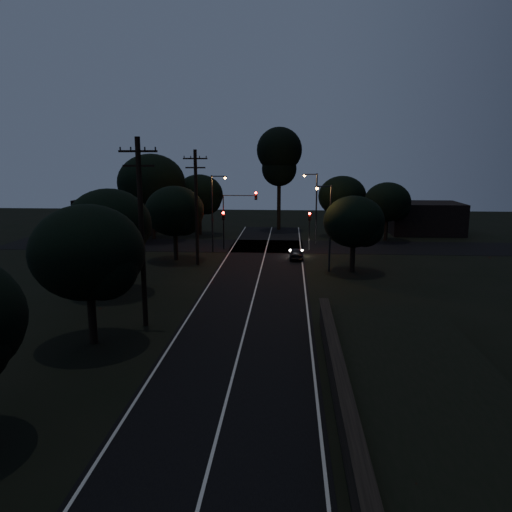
{
  "coord_description": "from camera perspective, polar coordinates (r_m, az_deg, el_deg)",
  "views": [
    {
      "loc": [
        2.52,
        -12.9,
        9.96
      ],
      "look_at": [
        0.0,
        24.0,
        2.5
      ],
      "focal_mm": 35.0,
      "sensor_mm": 36.0,
      "label": 1
    }
  ],
  "objects": [
    {
      "name": "car",
      "position": [
        48.84,
        4.63,
        0.27
      ],
      "size": [
        1.36,
        3.31,
        1.13
      ],
      "primitive_type": "imported",
      "rotation": [
        0.0,
        0.0,
        3.15
      ],
      "color": "black",
      "rests_on": "ground"
    },
    {
      "name": "tree_far_w",
      "position": [
        61.03,
        -11.64,
        8.04
      ],
      "size": [
        8.0,
        8.0,
        10.2
      ],
      "color": "black",
      "rests_on": "ground"
    },
    {
      "name": "signal_left",
      "position": [
        53.84,
        -3.73,
        3.78
      ],
      "size": [
        0.28,
        0.35,
        4.1
      ],
      "color": "black",
      "rests_on": "ground"
    },
    {
      "name": "tree_far_nw",
      "position": [
        63.98,
        -6.33,
        6.85
      ],
      "size": [
        6.04,
        6.04,
        7.65
      ],
      "color": "black",
      "rests_on": "ground"
    },
    {
      "name": "tree_far_e",
      "position": [
        61.16,
        14.97,
        5.87
      ],
      "size": [
        5.44,
        5.44,
        6.9
      ],
      "color": "black",
      "rests_on": "ground"
    },
    {
      "name": "signal_right",
      "position": [
        53.4,
        6.12,
        3.67
      ],
      "size": [
        0.28,
        0.35,
        4.1
      ],
      "color": "black",
      "rests_on": "ground"
    },
    {
      "name": "building_right",
      "position": [
        68.64,
        18.68,
        4.14
      ],
      "size": [
        9.0,
        7.0,
        4.0
      ],
      "primitive_type": "cube",
      "color": "black",
      "rests_on": "ground"
    },
    {
      "name": "signal_mast",
      "position": [
        53.47,
        -1.96,
        5.36
      ],
      "size": [
        3.7,
        0.35,
        6.25
      ],
      "color": "black",
      "rests_on": "ground"
    },
    {
      "name": "tree_left_c",
      "position": [
        37.4,
        -16.18,
        3.27
      ],
      "size": [
        6.07,
        6.07,
        7.67
      ],
      "color": "black",
      "rests_on": "ground"
    },
    {
      "name": "tree_left_b",
      "position": [
        27.32,
        -18.35,
        0.1
      ],
      "size": [
        5.92,
        5.92,
        7.52
      ],
      "color": "black",
      "rests_on": "ground"
    },
    {
      "name": "building_left",
      "position": [
        69.13,
        -15.18,
        4.56
      ],
      "size": [
        10.0,
        8.0,
        4.4
      ],
      "primitive_type": "cube",
      "color": "black",
      "rests_on": "ground"
    },
    {
      "name": "streetlight_b",
      "position": [
        57.22,
        6.72,
        5.99
      ],
      "size": [
        1.66,
        0.26,
        8.0
      ],
      "color": "black",
      "rests_on": "ground"
    },
    {
      "name": "tall_pine",
      "position": [
        67.92,
        2.68,
        11.33
      ],
      "size": [
        6.04,
        6.04,
        13.72
      ],
      "color": "black",
      "rests_on": "ground"
    },
    {
      "name": "utility_pole_mid",
      "position": [
        29.48,
        -12.96,
        2.88
      ],
      "size": [
        2.2,
        0.3,
        11.0
      ],
      "color": "black",
      "rests_on": "ground"
    },
    {
      "name": "streetlight_c",
      "position": [
        43.39,
        8.27,
        3.86
      ],
      "size": [
        1.46,
        0.26,
        7.5
      ],
      "color": "black",
      "rests_on": "ground"
    },
    {
      "name": "ground",
      "position": [
        16.49,
        -6.33,
        -25.83
      ],
      "size": [
        160.0,
        160.0,
        0.0
      ],
      "primitive_type": "plane",
      "color": "black"
    },
    {
      "name": "retaining_wall",
      "position": [
        19.16,
        20.24,
        -18.54
      ],
      "size": [
        6.93,
        26.0,
        1.6
      ],
      "color": "black",
      "rests_on": "ground"
    },
    {
      "name": "tree_right_a",
      "position": [
        43.54,
        11.37,
        3.71
      ],
      "size": [
        5.22,
        5.22,
        6.63
      ],
      "color": "black",
      "rests_on": "ground"
    },
    {
      "name": "tree_left_d",
      "position": [
        48.31,
        -9.09,
        4.94
      ],
      "size": [
        5.65,
        5.65,
        7.16
      ],
      "color": "black",
      "rests_on": "ground"
    },
    {
      "name": "utility_pole_far",
      "position": [
        45.92,
        -6.84,
        5.73
      ],
      "size": [
        2.2,
        0.3,
        10.5
      ],
      "color": "black",
      "rests_on": "ground"
    },
    {
      "name": "tree_far_ne",
      "position": [
        63.34,
        10.03,
        6.62
      ],
      "size": [
        5.94,
        5.94,
        7.52
      ],
      "color": "black",
      "rests_on": "ground"
    },
    {
      "name": "road_surface",
      "position": [
        45.2,
        0.62,
        -1.31
      ],
      "size": [
        60.0,
        70.0,
        0.03
      ],
      "color": "black",
      "rests_on": "ground"
    },
    {
      "name": "streetlight_a",
      "position": [
        51.77,
        -4.83,
        5.46
      ],
      "size": [
        1.66,
        0.26,
        8.0
      ],
      "color": "black",
      "rests_on": "ground"
    }
  ]
}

